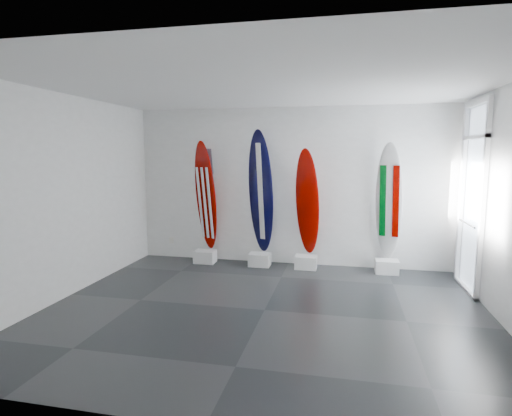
% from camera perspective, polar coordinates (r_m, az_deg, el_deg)
% --- Properties ---
extents(floor, '(6.00, 6.00, 0.00)m').
position_cam_1_polar(floor, '(5.79, 1.20, -14.02)').
color(floor, black).
rests_on(floor, ground).
extents(ceiling, '(6.00, 6.00, 0.00)m').
position_cam_1_polar(ceiling, '(5.45, 1.29, 16.76)').
color(ceiling, white).
rests_on(ceiling, wall_back).
extents(wall_back, '(6.00, 0.00, 6.00)m').
position_cam_1_polar(wall_back, '(7.88, 4.69, 2.96)').
color(wall_back, silver).
rests_on(wall_back, ground).
extents(wall_front, '(6.00, 0.00, 6.00)m').
position_cam_1_polar(wall_front, '(3.03, -7.76, -4.48)').
color(wall_front, silver).
rests_on(wall_front, ground).
extents(wall_left, '(0.00, 5.00, 5.00)m').
position_cam_1_polar(wall_left, '(6.67, -24.99, 1.45)').
color(wall_left, silver).
rests_on(wall_left, ground).
extents(display_block_usa, '(0.40, 0.30, 0.24)m').
position_cam_1_polar(display_block_usa, '(8.16, -7.10, -6.73)').
color(display_block_usa, white).
rests_on(display_block_usa, floor).
extents(surfboard_usa, '(0.58, 0.49, 2.15)m').
position_cam_1_polar(surfboard_usa, '(8.05, -7.00, 1.66)').
color(surfboard_usa, '#840400').
rests_on(surfboard_usa, display_block_usa).
extents(display_block_navy, '(0.40, 0.30, 0.24)m').
position_cam_1_polar(display_block_navy, '(7.88, 0.52, -7.20)').
color(display_block_navy, white).
rests_on(display_block_navy, floor).
extents(surfboard_navy, '(0.60, 0.47, 2.34)m').
position_cam_1_polar(surfboard_navy, '(7.75, 0.68, 2.23)').
color(surfboard_navy, black).
rests_on(surfboard_navy, display_block_navy).
extents(display_block_swiss, '(0.40, 0.30, 0.24)m').
position_cam_1_polar(display_block_swiss, '(7.76, 6.96, -7.50)').
color(display_block_swiss, white).
rests_on(display_block_swiss, floor).
extents(surfboard_swiss, '(0.55, 0.50, 2.00)m').
position_cam_1_polar(surfboard_swiss, '(7.64, 7.17, 0.79)').
color(surfboard_swiss, '#840400').
rests_on(surfboard_swiss, display_block_swiss).
extents(display_block_italy, '(0.40, 0.30, 0.24)m').
position_cam_1_polar(display_block_italy, '(7.77, 17.74, -7.78)').
color(display_block_italy, white).
rests_on(display_block_italy, floor).
extents(surfboard_italy, '(0.53, 0.40, 2.10)m').
position_cam_1_polar(surfboard_italy, '(7.65, 18.02, 0.88)').
color(surfboard_italy, silver).
rests_on(surfboard_italy, display_block_italy).
extents(wall_outlet, '(0.09, 0.02, 0.13)m').
position_cam_1_polar(wall_outlet, '(8.69, -11.70, -4.41)').
color(wall_outlet, silver).
rests_on(wall_outlet, wall_back).
extents(glass_door, '(0.12, 1.16, 2.85)m').
position_cam_1_polar(glass_door, '(7.14, 27.94, 1.03)').
color(glass_door, white).
rests_on(glass_door, floor).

